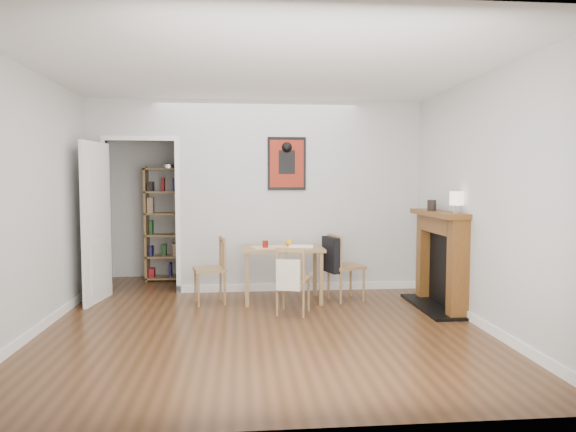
{
  "coord_description": "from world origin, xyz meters",
  "views": [
    {
      "loc": [
        -0.22,
        -5.63,
        1.53
      ],
      "look_at": [
        0.35,
        0.6,
        1.09
      ],
      "focal_mm": 32.0,
      "sensor_mm": 36.0,
      "label": 1
    }
  ],
  "objects": [
    {
      "name": "fireplace",
      "position": [
        2.16,
        0.25,
        0.62
      ],
      "size": [
        0.45,
        1.25,
        1.16
      ],
      "color": "brown",
      "rests_on": "ground"
    },
    {
      "name": "chair_left",
      "position": [
        -0.61,
        0.72,
        0.41
      ],
      "size": [
        0.49,
        0.49,
        0.83
      ],
      "color": "#9A7747",
      "rests_on": "ground"
    },
    {
      "name": "ground",
      "position": [
        0.0,
        0.0,
        0.0
      ],
      "size": [
        5.2,
        5.2,
        0.0
      ],
      "primitive_type": "plane",
      "color": "#55321B",
      "rests_on": "ground"
    },
    {
      "name": "chair_front",
      "position": [
        0.36,
        0.12,
        0.4
      ],
      "size": [
        0.49,
        0.52,
        0.78
      ],
      "color": "#9A7747",
      "rests_on": "ground"
    },
    {
      "name": "bookshelf",
      "position": [
        -1.31,
        2.28,
        0.85
      ],
      "size": [
        0.73,
        0.29,
        1.73
      ],
      "color": "olive",
      "rests_on": "ground"
    },
    {
      "name": "mantel_lamp",
      "position": [
        2.17,
        -0.13,
        1.31
      ],
      "size": [
        0.15,
        0.15,
        0.24
      ],
      "color": "silver",
      "rests_on": "fireplace"
    },
    {
      "name": "ceramic_jar_a",
      "position": [
        2.07,
        0.36,
        1.22
      ],
      "size": [
        0.11,
        0.11,
        0.13
      ],
      "primitive_type": "cylinder",
      "color": "black",
      "rests_on": "fireplace"
    },
    {
      "name": "dining_table",
      "position": [
        0.29,
        0.74,
        0.61
      ],
      "size": [
        1.01,
        0.64,
        0.69
      ],
      "color": "olive",
      "rests_on": "ground"
    },
    {
      "name": "notebook",
      "position": [
        0.53,
        0.73,
        0.7
      ],
      "size": [
        0.34,
        0.27,
        0.02
      ],
      "primitive_type": "cube",
      "rotation": [
        0.0,
        0.0,
        -0.15
      ],
      "color": "white",
      "rests_on": "dining_table"
    },
    {
      "name": "red_glass",
      "position": [
        0.07,
        0.68,
        0.73
      ],
      "size": [
        0.07,
        0.07,
        0.09
      ],
      "primitive_type": "cylinder",
      "color": "maroon",
      "rests_on": "dining_table"
    },
    {
      "name": "orange_fruit",
      "position": [
        0.39,
        0.87,
        0.73
      ],
      "size": [
        0.09,
        0.09,
        0.09
      ],
      "primitive_type": "sphere",
      "color": "orange",
      "rests_on": "dining_table"
    },
    {
      "name": "ceramic_jar_b",
      "position": [
        2.12,
        0.52,
        1.21
      ],
      "size": [
        0.08,
        0.08,
        0.1
      ],
      "primitive_type": "cylinder",
      "color": "black",
      "rests_on": "fireplace"
    },
    {
      "name": "placemat",
      "position": [
        0.14,
        0.75,
        0.69
      ],
      "size": [
        0.51,
        0.43,
        0.0
      ],
      "primitive_type": "cube",
      "rotation": [
        0.0,
        0.0,
        0.24
      ],
      "color": "beige",
      "rests_on": "dining_table"
    },
    {
      "name": "room_shell",
      "position": [
        0.1,
        1.34,
        1.3
      ],
      "size": [
        5.2,
        5.2,
        5.2
      ],
      "color": "#B9B9B7",
      "rests_on": "ground"
    },
    {
      "name": "chair_right",
      "position": [
        1.08,
        0.71,
        0.44
      ],
      "size": [
        0.58,
        0.53,
        0.85
      ],
      "color": "#9A7747",
      "rests_on": "ground"
    }
  ]
}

